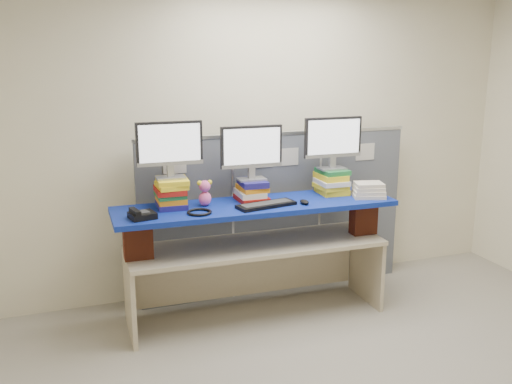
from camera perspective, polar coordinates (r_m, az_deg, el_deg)
name	(u,v)px	position (r m, az deg, el deg)	size (l,w,h in m)	color
room	(383,190)	(3.63, 12.58, 0.21)	(5.00, 4.00, 2.80)	#F5EAC9
cubicle_partition	(276,213)	(5.33, 2.05, -2.09)	(2.60, 0.06, 1.53)	#50545E
desk	(256,258)	(4.88, 0.00, -6.63)	(2.19, 0.68, 0.66)	#C3B395
brick_pier_left	(138,240)	(4.54, -11.73, -4.72)	(0.22, 0.12, 0.30)	maroon
brick_pier_right	(363,217)	(5.13, 10.70, -2.48)	(0.22, 0.12, 0.30)	maroon
blue_board	(256,206)	(4.74, 0.00, -1.43)	(2.35, 0.59, 0.04)	navy
book_stack_left	(171,193)	(4.65, -8.49, -0.05)	(0.27, 0.31, 0.24)	navy
book_stack_center	(252,190)	(4.82, -0.44, 0.18)	(0.25, 0.30, 0.18)	#AB1A13
book_stack_right	(331,181)	(5.09, 7.56, 1.05)	(0.26, 0.31, 0.22)	yellow
monitor_left	(170,146)	(4.57, -8.63, 4.53)	(0.53, 0.15, 0.46)	#96969B
monitor_center	(252,149)	(4.75, -0.45, 4.28)	(0.53, 0.15, 0.46)	#96969B
monitor_right	(333,140)	(5.02, 7.70, 5.18)	(0.53, 0.15, 0.46)	#96969B
keyboard	(266,205)	(4.64, 1.03, -1.29)	(0.52, 0.25, 0.03)	black
mouse	(304,202)	(4.73, 4.86, -0.99)	(0.06, 0.12, 0.04)	black
desk_phone	(141,215)	(4.39, -11.39, -2.25)	(0.21, 0.20, 0.08)	black
headset	(199,212)	(4.47, -5.68, -2.02)	(0.20, 0.20, 0.02)	black
plush_toy	(205,193)	(4.66, -5.14, -0.07)	(0.13, 0.09, 0.21)	#ED5AA2
binder_stack	(369,190)	(5.02, 11.21, 0.17)	(0.32, 0.28, 0.13)	beige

